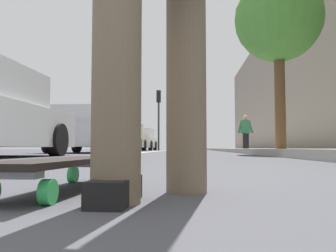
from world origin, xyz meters
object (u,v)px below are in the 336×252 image
Objects in this scene: parked_car_far at (126,138)px; pedestrian_distant at (246,131)px; parked_car_end at (141,140)px; street_tree_mid at (278,20)px; parked_car_mid at (88,131)px; skateboard at (64,165)px; traffic_light at (159,109)px.

parked_car_far is 2.61× the size of pedestrian_distant.
street_tree_mid reaches higher than parked_car_end.
parked_car_end is at bearing -0.54° from parked_car_far.
parked_car_mid is at bearing 179.68° from parked_car_end.
street_tree_mid is (-8.00, -6.15, 3.36)m from parked_car_far.
pedestrian_distant is at bearing -113.99° from parked_car_far.
skateboard is 0.20× the size of parked_car_mid.
pedestrian_distant reaches higher than skateboard.
parked_car_mid reaches higher than parked_car_end.
parked_car_end is 10.18m from pedestrian_distant.
parked_car_far is 1.07× the size of traffic_light.
parked_car_far is (17.42, 2.97, 0.62)m from skateboard.
parked_car_mid is 1.07× the size of traffic_light.
parked_car_far is at bearing 162.98° from traffic_light.
skateboard is 15.09m from pedestrian_distant.
parked_car_mid is (10.47, 2.99, 0.63)m from skateboard.
pedestrian_distant is at bearing 2.09° from street_tree_mid.
parked_car_mid is at bearing 15.93° from skateboard.
pedestrian_distant is (5.35, 0.20, -3.14)m from street_tree_mid.
parked_car_far is (6.96, -0.02, -0.01)m from parked_car_mid.
parked_car_far is at bearing 9.68° from skateboard.
street_tree_mid reaches higher than parked_car_mid.
traffic_light is at bearing 20.97° from street_tree_mid.
traffic_light is at bearing 32.75° from pedestrian_distant.
traffic_light reaches higher than parked_car_end.
parked_car_mid is 7.36m from pedestrian_distant.
parked_car_end is 1.01× the size of traffic_light.
pedestrian_distant is (-2.65, -5.96, 0.22)m from parked_car_far.
skateboard is 23.26m from parked_car_end.
street_tree_mid reaches higher than pedestrian_distant.
traffic_light is (-1.16, -1.32, 2.07)m from parked_car_end.
traffic_light reaches higher than pedestrian_distant.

